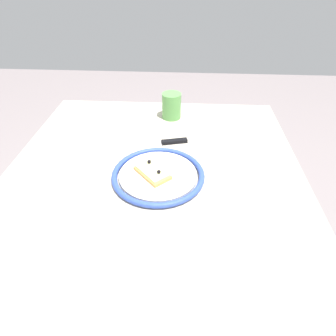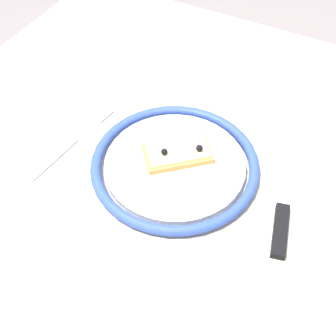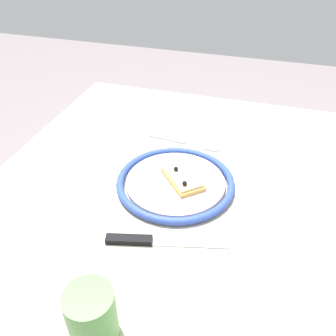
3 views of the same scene
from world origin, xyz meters
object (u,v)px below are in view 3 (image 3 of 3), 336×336
plate (175,182)px  cup (92,316)px  dining_table (180,216)px  fork (183,142)px  knife (146,241)px  pizza_slice_near (182,178)px

plate → cup: size_ratio=2.75×
dining_table → fork: (-0.20, -0.04, 0.08)m
knife → dining_table: bearing=172.1°
pizza_slice_near → knife: pizza_slice_near is taller
pizza_slice_near → fork: (-0.18, -0.04, -0.02)m
cup → dining_table: bearing=174.5°
pizza_slice_near → fork: 0.18m
dining_table → knife: knife is taller
pizza_slice_near → cup: cup is taller
pizza_slice_near → cup: 0.38m
knife → fork: 0.37m
knife → plate: bearing=177.6°
pizza_slice_near → plate: bearing=-77.6°
plate → pizza_slice_near: (-0.00, 0.02, 0.01)m
fork → plate: bearing=9.0°
dining_table → cup: size_ratio=10.03×
plate → fork: bearing=-171.0°
plate → pizza_slice_near: pizza_slice_near is taller
dining_table → knife: (0.17, -0.02, 0.08)m
knife → cup: size_ratio=2.40×
dining_table → plate: 0.09m
plate → cup: cup is taller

